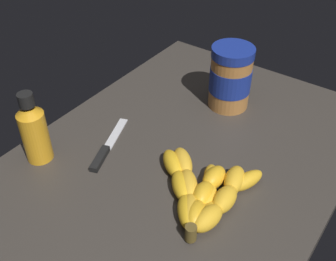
{
  "coord_description": "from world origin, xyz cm",
  "views": [
    {
      "loc": [
        53.11,
        33.74,
        56.5
      ],
      "look_at": [
        0.5,
        -3.89,
        4.44
      ],
      "focal_mm": 43.84,
      "sensor_mm": 36.0,
      "label": 1
    }
  ],
  "objects": [
    {
      "name": "banana_bunch",
      "position": [
        8.55,
        9.61,
        1.68
      ],
      "size": [
        21.26,
        20.31,
        3.67
      ],
      "color": "gold",
      "rests_on": "ground_plane"
    },
    {
      "name": "peanut_butter_jar",
      "position": [
        -20.39,
        -1.35,
        7.37
      ],
      "size": [
        9.62,
        9.62,
        14.91
      ],
      "color": "#B27238",
      "rests_on": "ground_plane"
    },
    {
      "name": "honey_bottle",
      "position": [
        18.08,
        -23.17,
        6.85
      ],
      "size": [
        5.24,
        5.24,
        15.39
      ],
      "color": "orange",
      "rests_on": "ground_plane"
    },
    {
      "name": "ground_plane",
      "position": [
        0.0,
        0.0,
        -1.65
      ],
      "size": [
        81.87,
        59.69,
        3.3
      ],
      "primitive_type": "cube",
      "color": "#38332D"
    },
    {
      "name": "butter_knife",
      "position": [
        8.47,
        -13.82,
        0.48
      ],
      "size": [
        17.08,
        7.77,
        1.2
      ],
      "color": "silver",
      "rests_on": "ground_plane"
    }
  ]
}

